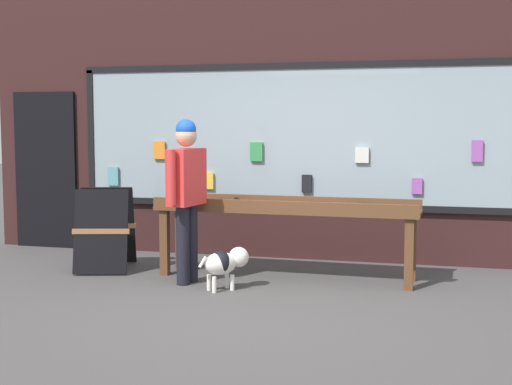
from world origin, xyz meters
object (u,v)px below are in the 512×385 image
Objects in this scene: sandwich_board_sign at (105,228)px; display_table_main at (286,214)px; person_browsing at (187,187)px; small_dog at (225,262)px.

display_table_main is at bearing -13.22° from sandwich_board_sign.
sandwich_board_sign is (-2.11, -0.10, -0.23)m from display_table_main.
person_browsing is at bearing -36.23° from sandwich_board_sign.
person_browsing is 0.89m from small_dog.
person_browsing reaches higher than small_dog.
display_table_main is 1.13m from person_browsing.
small_dog is at bearing -123.25° from display_table_main.
person_browsing is (-0.95, -0.53, 0.31)m from display_table_main.
sandwich_board_sign is (-1.64, 0.63, 0.19)m from small_dog.
small_dog is at bearing -101.75° from person_browsing.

